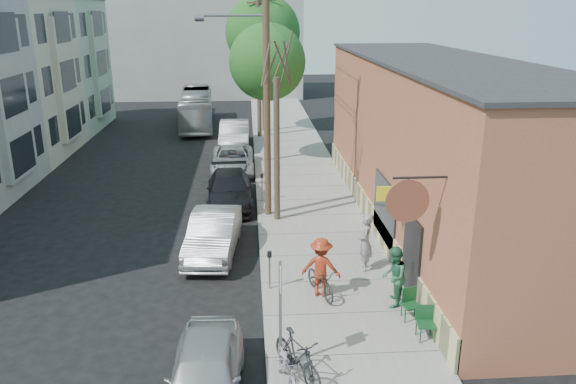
{
  "coord_description": "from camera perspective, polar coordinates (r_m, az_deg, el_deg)",
  "views": [
    {
      "loc": [
        1.71,
        -15.95,
        8.39
      ],
      "look_at": [
        3.2,
        5.04,
        1.5
      ],
      "focal_mm": 35.0,
      "sensor_mm": 36.0,
      "label": 1
    }
  ],
  "objects": [
    {
      "name": "utility_pole_far",
      "position": [
        37.65,
        -3.01,
        13.46
      ],
      "size": [
        1.8,
        0.28,
        10.0
      ],
      "color": "#503A28",
      "rests_on": "sidewalk"
    },
    {
      "name": "ground",
      "position": [
        18.1,
        -9.14,
        -9.74
      ],
      "size": [
        120.0,
        120.0,
        0.0
      ],
      "primitive_type": "plane",
      "color": "black"
    },
    {
      "name": "tree_leafy_mid",
      "position": [
        31.29,
        -2.11,
        13.03
      ],
      "size": [
        4.18,
        4.18,
        7.57
      ],
      "color": "#44392C",
      "rests_on": "sidewalk"
    },
    {
      "name": "car_2",
      "position": [
        25.13,
        -5.94,
        0.24
      ],
      "size": [
        2.17,
        4.99,
        1.43
      ],
      "primitive_type": "imported",
      "rotation": [
        0.0,
        0.0,
        0.03
      ],
      "color": "black",
      "rests_on": "ground"
    },
    {
      "name": "parking_meter_far",
      "position": [
        25.11,
        -2.65,
        0.95
      ],
      "size": [
        0.14,
        0.14,
        1.24
      ],
      "color": "slate",
      "rests_on": "sidewalk"
    },
    {
      "name": "tree_leafy_far",
      "position": [
        39.31,
        -2.57,
        15.87
      ],
      "size": [
        5.04,
        5.04,
        9.23
      ],
      "color": "#44392C",
      "rests_on": "sidewalk"
    },
    {
      "name": "patron_grey",
      "position": [
        18.57,
        7.86,
        -5.08
      ],
      "size": [
        0.63,
        0.81,
        1.96
      ],
      "primitive_type": "imported",
      "rotation": [
        0.0,
        0.0,
        -1.82
      ],
      "color": "gray",
      "rests_on": "sidewalk"
    },
    {
      "name": "utility_pole_near",
      "position": [
        22.44,
        -2.33,
        10.48
      ],
      "size": [
        3.57,
        0.28,
        10.0
      ],
      "color": "#503A28",
      "rests_on": "sidewalk"
    },
    {
      "name": "car_3",
      "position": [
        30.3,
        -5.66,
        3.28
      ],
      "size": [
        2.25,
        4.83,
        1.34
      ],
      "primitive_type": "imported",
      "rotation": [
        0.0,
        0.0,
        0.01
      ],
      "color": "#B6B7BE",
      "rests_on": "ground"
    },
    {
      "name": "car_4",
      "position": [
        35.58,
        -5.47,
        5.8
      ],
      "size": [
        1.84,
        5.15,
        1.69
      ],
      "primitive_type": "imported",
      "rotation": [
        0.0,
        0.0,
        -0.01
      ],
      "color": "#A0A0A8",
      "rests_on": "ground"
    },
    {
      "name": "car_1",
      "position": [
        20.23,
        -7.59,
        -4.24
      ],
      "size": [
        2.0,
        4.67,
        1.5
      ],
      "primitive_type": "imported",
      "rotation": [
        0.0,
        0.0,
        -0.09
      ],
      "color": "#AEB2B6",
      "rests_on": "ground"
    },
    {
      "name": "end_cap_building",
      "position": [
        58.11,
        -8.02,
        15.6
      ],
      "size": [
        18.0,
        8.0,
        12.0
      ],
      "primitive_type": "cube",
      "color": "#9B9C97",
      "rests_on": "ground"
    },
    {
      "name": "parked_bike_a",
      "position": [
        13.5,
        0.97,
        -16.41
      ],
      "size": [
        1.39,
        1.98,
        1.17
      ],
      "primitive_type": "imported",
      "rotation": [
        0.0,
        0.0,
        0.49
      ],
      "color": "black",
      "rests_on": "sidewalk"
    },
    {
      "name": "car_0",
      "position": [
        13.2,
        -8.41,
        -17.78
      ],
      "size": [
        1.77,
        4.12,
        1.38
      ],
      "primitive_type": "imported",
      "rotation": [
        0.0,
        0.0,
        -0.03
      ],
      "color": "#A8A9AF",
      "rests_on": "ground"
    },
    {
      "name": "tree_bare",
      "position": [
        22.29,
        -1.14,
        4.21
      ],
      "size": [
        0.24,
        0.24,
        5.76
      ],
      "color": "#44392C",
      "rests_on": "sidewalk"
    },
    {
      "name": "parking_meter_near",
      "position": [
        17.25,
        -1.89,
        -7.31
      ],
      "size": [
        0.14,
        0.14,
        1.24
      ],
      "color": "slate",
      "rests_on": "sidewalk"
    },
    {
      "name": "cyclist",
      "position": [
        16.88,
        3.37,
        -7.61
      ],
      "size": [
        1.33,
        0.99,
        1.83
      ],
      "primitive_type": "imported",
      "rotation": [
        0.0,
        0.0,
        2.85
      ],
      "color": "maroon",
      "rests_on": "sidewalk"
    },
    {
      "name": "cyclist_bike",
      "position": [
        17.08,
        3.34,
        -8.99
      ],
      "size": [
        1.11,
        1.86,
        0.92
      ],
      "primitive_type": "imported",
      "rotation": [
        0.0,
        0.0,
        0.3
      ],
      "color": "black",
      "rests_on": "sidewalk"
    },
    {
      "name": "bus",
      "position": [
        42.53,
        -9.29,
        8.34
      ],
      "size": [
        2.83,
        9.7,
        2.67
      ],
      "primitive_type": "imported",
      "rotation": [
        0.0,
        0.0,
        0.06
      ],
      "color": "silver",
      "rests_on": "ground"
    },
    {
      "name": "cafe_building",
      "position": [
        22.75,
        14.76,
        4.6
      ],
      "size": [
        6.6,
        20.2,
        6.61
      ],
      "color": "#995339",
      "rests_on": "ground"
    },
    {
      "name": "patron_green",
      "position": [
        16.6,
        10.7,
        -8.46
      ],
      "size": [
        0.92,
        1.05,
        1.8
      ],
      "primitive_type": "imported",
      "rotation": [
        0.0,
        0.0,
        -1.89
      ],
      "color": "#2A6A48",
      "rests_on": "sidewalk"
    },
    {
      "name": "parked_bike_b",
      "position": [
        13.34,
        -0.01,
        -17.46
      ],
      "size": [
        0.92,
        1.89,
        0.95
      ],
      "primitive_type": "imported",
      "rotation": [
        0.0,
        0.0,
        0.16
      ],
      "color": "gray",
      "rests_on": "sidewalk"
    },
    {
      "name": "patio_chair_b",
      "position": [
        15.4,
        13.85,
        -12.88
      ],
      "size": [
        0.56,
        0.56,
        0.88
      ],
      "primitive_type": null,
      "rotation": [
        0.0,
        0.0,
        -0.13
      ],
      "color": "#113F1E",
      "rests_on": "sidewalk"
    },
    {
      "name": "sign_post",
      "position": [
        13.31,
        -0.79,
        -11.4
      ],
      "size": [
        0.07,
        0.45,
        2.8
      ],
      "color": "slate",
      "rests_on": "sidewalk"
    },
    {
      "name": "patio_chair_a",
      "position": [
        16.18,
        12.35,
        -11.15
      ],
      "size": [
        0.63,
        0.63,
        0.88
      ],
      "primitive_type": null,
      "rotation": [
        0.0,
        0.0,
        0.3
      ],
      "color": "#113F1E",
      "rests_on": "sidewalk"
    },
    {
      "name": "sidewalk",
      "position": [
        28.32,
        1.26,
        1.05
      ],
      "size": [
        4.5,
        58.0,
        0.15
      ],
      "primitive_type": "cube",
      "color": "gray",
      "rests_on": "ground"
    }
  ]
}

